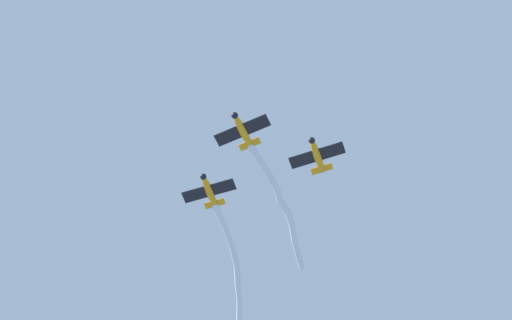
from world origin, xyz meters
TOP-DOWN VIEW (x-y plane):
  - airplane_lead at (-5.48, 4.13)m, footprint 4.73×6.15m
  - smoke_trail_lead at (6.44, 0.57)m, footprint 20.95×5.44m
  - airplane_left_wing at (-1.85, -3.56)m, footprint 4.72×6.19m
  - airplane_right_wing at (1.77, 8.54)m, footprint 4.71×6.20m
  - smoke_trail_right_wing at (18.30, 7.32)m, footprint 29.61×2.82m

SIDE VIEW (x-z plane):
  - airplane_lead at x=-5.48m, z-range 63.43..64.95m
  - airplane_left_wing at x=-1.85m, z-range 63.43..64.95m
  - airplane_right_wing at x=1.77m, z-range 63.73..65.25m
  - smoke_trail_right_wing at x=18.30m, z-range 64.18..68.38m
  - smoke_trail_lead at x=6.44m, z-range 63.92..69.57m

